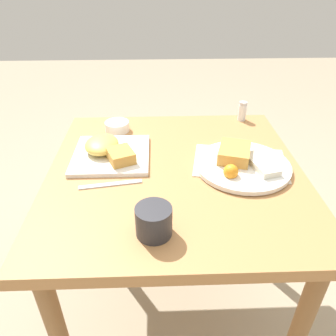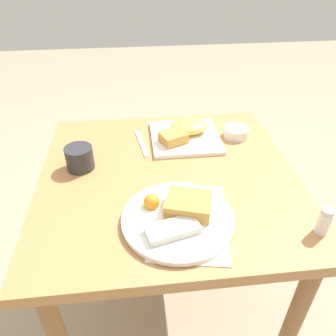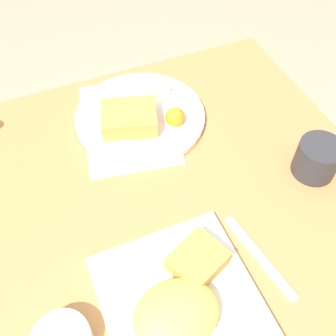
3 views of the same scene
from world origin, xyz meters
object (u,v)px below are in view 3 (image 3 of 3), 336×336
at_px(plate_oval_far, 139,115).
at_px(butter_knife, 259,257).
at_px(coffee_mug, 317,159).
at_px(plate_square_near, 181,299).

relative_size(plate_oval_far, butter_knife, 1.61).
bearing_deg(coffee_mug, plate_oval_far, 135.78).
height_order(butter_knife, coffee_mug, coffee_mug).
xyz_separation_m(plate_square_near, coffee_mug, (0.36, 0.15, 0.02)).
xyz_separation_m(butter_knife, coffee_mug, (0.20, 0.13, 0.04)).
bearing_deg(plate_square_near, coffee_mug, 22.16).
relative_size(plate_oval_far, coffee_mug, 3.38).
xyz_separation_m(plate_square_near, plate_oval_far, (0.08, 0.42, -0.00)).
relative_size(plate_square_near, plate_oval_far, 0.83).
bearing_deg(butter_knife, plate_oval_far, 2.23).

